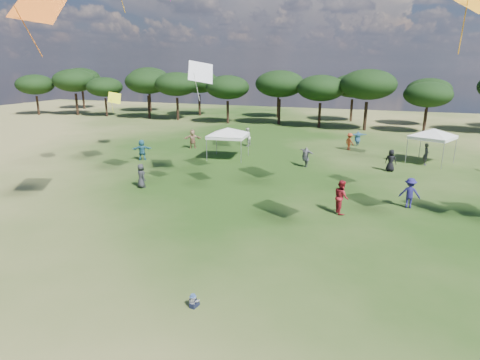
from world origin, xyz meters
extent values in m
plane|color=#264615|center=(0.00, 0.00, 0.00)|extent=(140.00, 140.00, 0.00)
cylinder|color=black|center=(-49.10, 43.01, 1.55)|extent=(0.35, 0.35, 3.09)
ellipsoid|color=black|center=(-49.10, 43.01, 4.95)|extent=(6.01, 6.01, 3.24)
cylinder|color=black|center=(-42.82, 45.10, 1.76)|extent=(0.40, 0.40, 3.51)
ellipsoid|color=black|center=(-42.82, 45.10, 5.62)|extent=(6.82, 6.82, 3.68)
cylinder|color=black|center=(-36.96, 45.10, 1.46)|extent=(0.33, 0.33, 2.92)
ellipsoid|color=black|center=(-36.96, 45.10, 4.67)|extent=(5.67, 5.67, 3.06)
cylinder|color=black|center=(-29.06, 45.29, 1.75)|extent=(0.40, 0.40, 3.49)
ellipsoid|color=black|center=(-29.06, 45.29, 5.59)|extent=(6.79, 6.79, 3.66)
cylinder|color=black|center=(-23.92, 45.02, 1.66)|extent=(0.38, 0.38, 3.32)
ellipsoid|color=black|center=(-23.92, 45.02, 5.31)|extent=(6.44, 6.44, 3.47)
cylinder|color=black|center=(-15.51, 44.30, 1.57)|extent=(0.36, 0.36, 3.14)
ellipsoid|color=black|center=(-15.51, 44.30, 5.03)|extent=(6.11, 6.11, 3.29)
cylinder|color=black|center=(-8.39, 45.81, 1.73)|extent=(0.40, 0.40, 3.46)
ellipsoid|color=black|center=(-8.39, 45.81, 5.54)|extent=(6.73, 6.73, 3.63)
cylinder|color=black|center=(-2.58, 44.63, 1.61)|extent=(0.37, 0.37, 3.21)
ellipsoid|color=black|center=(-2.58, 44.63, 5.14)|extent=(6.24, 6.24, 3.36)
cylinder|color=black|center=(3.26, 44.18, 1.78)|extent=(0.41, 0.41, 3.56)
ellipsoid|color=black|center=(3.26, 44.18, 5.69)|extent=(6.91, 6.91, 3.73)
cylinder|color=black|center=(10.19, 44.51, 1.44)|extent=(0.33, 0.33, 2.88)
ellipsoid|color=black|center=(10.19, 44.51, 4.61)|extent=(5.60, 5.60, 3.02)
cylinder|color=black|center=(-48.93, 53.79, 1.78)|extent=(0.41, 0.41, 3.56)
ellipsoid|color=black|center=(-48.93, 53.79, 5.70)|extent=(6.92, 6.92, 3.73)
cylinder|color=black|center=(-34.09, 53.56, 1.81)|extent=(0.41, 0.41, 3.62)
ellipsoid|color=black|center=(-34.09, 53.56, 5.80)|extent=(7.03, 7.03, 3.79)
cylinder|color=black|center=(-23.40, 51.57, 1.68)|extent=(0.39, 0.39, 3.37)
ellipsoid|color=black|center=(-23.40, 51.57, 5.39)|extent=(6.54, 6.54, 3.53)
cylinder|color=black|center=(-10.52, 53.31, 1.56)|extent=(0.36, 0.36, 3.11)
ellipsoid|color=black|center=(-10.52, 53.31, 4.98)|extent=(6.05, 6.05, 3.26)
cylinder|color=black|center=(0.83, 52.52, 1.60)|extent=(0.37, 0.37, 3.20)
ellipsoid|color=black|center=(0.83, 52.52, 5.12)|extent=(6.21, 6.21, 3.35)
cylinder|color=black|center=(10.82, 51.34, 1.50)|extent=(0.34, 0.34, 2.99)
ellipsoid|color=black|center=(10.82, 51.34, 4.79)|extent=(5.81, 5.81, 3.13)
cylinder|color=gray|center=(-8.45, 21.61, 1.03)|extent=(0.06, 0.06, 2.06)
cylinder|color=gray|center=(-5.45, 21.98, 1.03)|extent=(0.06, 0.06, 2.06)
cylinder|color=gray|center=(-8.82, 24.61, 1.03)|extent=(0.06, 0.06, 2.06)
cylinder|color=gray|center=(-5.82, 24.98, 1.03)|extent=(0.06, 0.06, 2.06)
cube|color=white|center=(-7.14, 23.30, 2.01)|extent=(3.54, 3.54, 0.25)
pyramid|color=white|center=(-7.14, 23.30, 2.73)|extent=(6.44, 6.44, 0.60)
cylinder|color=gray|center=(7.60, 26.64, 1.13)|extent=(0.06, 0.06, 2.26)
cylinder|color=gray|center=(10.21, 25.44, 1.13)|extent=(0.06, 0.06, 2.26)
cylinder|color=gray|center=(8.81, 29.25, 1.13)|extent=(0.06, 0.06, 2.26)
cylinder|color=gray|center=(11.42, 28.05, 1.13)|extent=(0.06, 0.06, 2.26)
cube|color=white|center=(9.51, 27.34, 2.21)|extent=(4.03, 4.03, 0.25)
pyramid|color=white|center=(9.51, 27.34, 2.93)|extent=(5.61, 5.61, 0.60)
cube|color=black|center=(0.17, 1.61, 0.08)|extent=(0.24, 0.24, 0.16)
cube|color=black|center=(0.12, 1.77, 0.04)|extent=(0.10, 0.20, 0.09)
cube|color=black|center=(0.26, 1.75, 0.04)|extent=(0.10, 0.20, 0.09)
cube|color=white|center=(0.17, 1.61, 0.26)|extent=(0.22, 0.17, 0.21)
cylinder|color=white|center=(0.05, 1.68, 0.26)|extent=(0.10, 0.21, 0.13)
cylinder|color=white|center=(0.30, 1.65, 0.26)|extent=(0.10, 0.21, 0.13)
sphere|color=#E0B293|center=(0.17, 1.61, 0.40)|extent=(0.14, 0.14, 0.14)
cone|color=#517CBD|center=(0.17, 1.61, 0.43)|extent=(0.24, 0.24, 0.02)
cylinder|color=#517CBD|center=(0.17, 1.61, 0.47)|extent=(0.16, 0.16, 0.06)
imported|color=#2A677F|center=(-13.91, 20.09, 0.90)|extent=(1.69, 1.37, 1.81)
imported|color=#302F34|center=(9.12, 26.54, 0.91)|extent=(0.45, 0.68, 1.82)
imported|color=#28292D|center=(-9.35, 13.03, 0.81)|extent=(0.95, 0.84, 1.63)
imported|color=navy|center=(3.20, 33.07, 0.76)|extent=(1.91, 1.24, 1.52)
imported|color=maroon|center=(3.82, 12.59, 0.95)|extent=(1.04, 1.14, 1.90)
imported|color=#B8B7AD|center=(-7.38, 29.20, 0.93)|extent=(0.73, 0.92, 1.86)
imported|color=black|center=(6.38, 23.34, 0.86)|extent=(0.92, 0.68, 1.72)
imported|color=#AA3B1C|center=(2.62, 30.73, 0.83)|extent=(1.18, 1.21, 1.66)
imported|color=#46454A|center=(-0.09, 22.52, 0.81)|extent=(1.74, 1.83, 1.62)
imported|color=#9C7155|center=(-12.12, 26.30, 0.95)|extent=(1.81, 1.35, 1.89)
imported|color=navy|center=(7.42, 14.87, 0.89)|extent=(1.17, 0.69, 1.78)
plane|color=orange|center=(-9.04, 5.79, 10.44)|extent=(2.85, 2.91, 1.83)
plane|color=silver|center=(-6.07, 15.81, 7.52)|extent=(2.43, 2.60, 1.61)
plane|color=yellow|center=(-19.32, 24.08, 4.91)|extent=(1.74, 1.98, 1.24)
camera|label=1|loc=(5.73, -9.04, 7.90)|focal=30.00mm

